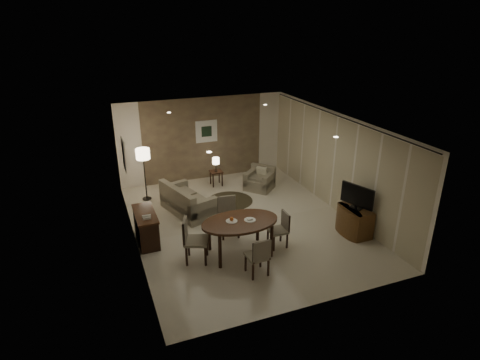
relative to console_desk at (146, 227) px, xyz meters
name	(u,v)px	position (x,y,z in m)	size (l,w,h in m)	color
room_shell	(237,170)	(2.49, 0.40, 0.98)	(5.50, 7.00, 2.70)	beige
taupe_accent	(204,139)	(2.49, 3.48, 0.98)	(3.96, 0.03, 2.70)	#806E4F
curtain_wall	(334,163)	(5.17, 0.00, 0.95)	(0.08, 6.70, 2.58)	beige
curtain_rod	(338,116)	(5.17, 0.00, 2.27)	(0.03, 0.03, 6.80)	black
art_back_frame	(206,131)	(2.59, 3.46, 1.23)	(0.72, 0.03, 0.72)	silver
art_back_canvas	(207,131)	(2.59, 3.44, 1.23)	(0.34, 0.01, 0.34)	black
art_left_frame	(124,155)	(-0.23, 1.20, 1.48)	(0.03, 0.60, 0.80)	silver
art_left_canvas	(125,155)	(-0.21, 1.20, 1.48)	(0.01, 0.46, 0.64)	gray
downlight_nl	(209,152)	(1.09, -1.80, 2.31)	(0.10, 0.10, 0.01)	white
downlight_nr	(336,137)	(3.89, -1.80, 2.31)	(0.10, 0.10, 0.01)	white
downlight_fl	(169,113)	(1.09, 1.80, 2.31)	(0.10, 0.10, 0.01)	white
downlight_fr	(265,105)	(3.89, 1.80, 2.31)	(0.10, 0.10, 0.01)	white
console_desk	(146,227)	(0.00, 0.00, 0.00)	(0.48, 1.20, 0.75)	#4F2A19
telephone	(147,217)	(0.00, -0.30, 0.43)	(0.20, 0.14, 0.09)	white
tv_cabinet	(355,221)	(4.89, -1.50, -0.03)	(0.48, 0.90, 0.70)	brown
flat_tv	(357,196)	(4.87, -1.50, 0.65)	(0.06, 0.88, 0.60)	black
dining_table	(240,237)	(1.90, -1.32, 0.04)	(1.77, 1.10, 0.83)	#4F2A19
chair_near	(257,255)	(1.94, -2.18, 0.07)	(0.43, 0.43, 0.89)	gray
chair_far	(229,218)	(1.94, -0.46, 0.11)	(0.47, 0.47, 0.97)	gray
chair_left	(196,240)	(0.90, -1.25, 0.14)	(0.50, 0.50, 1.02)	gray
chair_right	(278,230)	(2.83, -1.35, 0.05)	(0.41, 0.41, 0.85)	gray
plate_a	(232,221)	(1.72, -1.27, 0.46)	(0.26, 0.26, 0.02)	white
plate_b	(250,220)	(2.12, -1.37, 0.46)	(0.26, 0.26, 0.02)	white
fruit_apple	(232,219)	(1.72, -1.27, 0.51)	(0.09, 0.09, 0.09)	#C85216
napkin	(250,219)	(2.12, -1.37, 0.48)	(0.12, 0.08, 0.03)	white
round_rug	(230,201)	(2.65, 1.41, -0.37)	(1.33, 1.33, 0.01)	#3B3421
sofa	(188,199)	(1.32, 1.16, 0.03)	(0.85, 1.70, 0.80)	gray
armchair	(259,179)	(3.81, 1.91, -0.02)	(0.79, 0.75, 0.71)	gray
side_table	(216,178)	(2.65, 2.71, -0.14)	(0.37, 0.37, 0.48)	black
table_lamp	(216,164)	(2.65, 2.71, 0.35)	(0.22, 0.22, 0.50)	#FFEAC1
floor_lamp	(145,175)	(0.38, 2.43, 0.41)	(0.40, 0.40, 1.57)	#FFE5B7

